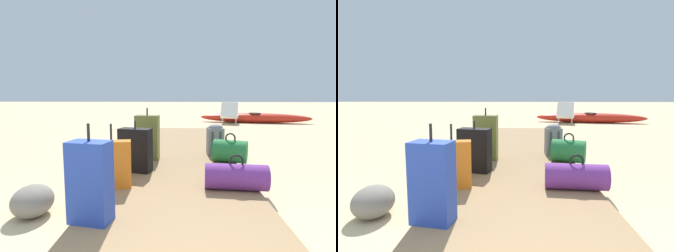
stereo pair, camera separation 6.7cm
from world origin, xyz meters
The scene contains 12 objects.
ground_plane centered at (0.00, 2.95, 0.00)m, with size 60.00×60.00×0.00m, color #D1BA8C.
boardwalk centered at (0.00, 3.69, 0.04)m, with size 1.78×7.38×0.08m, color #9E7A51.
suitcase_blue centered at (-0.73, 1.30, 0.42)m, with size 0.37×0.27×0.83m.
duffel_bag_purple centered at (0.64, 2.11, 0.23)m, with size 0.71×0.35×0.40m.
duffel_bag_green centered at (0.80, 3.32, 0.26)m, with size 0.59×0.49×0.46m.
suitcase_orange centered at (-0.76, 2.13, 0.35)m, with size 0.45×0.23×0.73m.
suitcase_black centered at (-0.59, 2.78, 0.38)m, with size 0.47×0.31×0.70m.
backpack_grey centered at (0.64, 3.84, 0.36)m, with size 0.28×0.26×0.53m.
suitcase_olive centered at (-0.51, 3.48, 0.44)m, with size 0.39×0.27×0.83m.
lounge_chair centered at (1.96, 9.53, 0.33)m, with size 0.98×1.63×0.80m.
kayak centered at (2.92, 9.68, 0.19)m, with size 4.17×1.30×0.38m.
rock_left_far centered at (-1.36, 1.55, 0.15)m, with size 0.43×0.36×0.30m, color gray.
Camera 1 is at (-0.01, -0.83, 1.15)m, focal length 29.02 mm.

